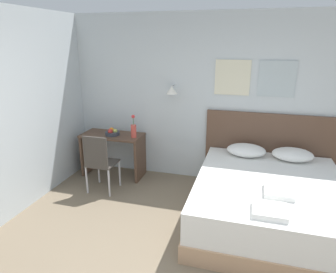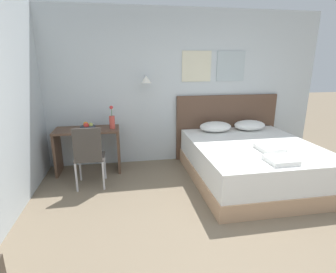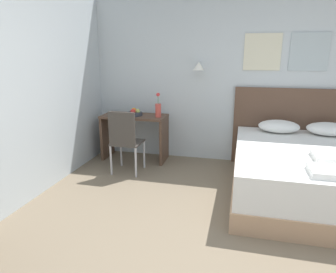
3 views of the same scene
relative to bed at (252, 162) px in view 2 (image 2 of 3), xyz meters
The scene contains 12 objects.
ground_plane 1.81m from the bed, 122.47° to the right, with size 24.00×24.00×0.00m, color #756651.
wall_back 1.80m from the bed, 130.37° to the left, with size 5.28×0.31×2.65m.
bed is the anchor object (origin of this frame).
headboard 1.11m from the bed, 90.00° to the left, with size 1.93×0.06×1.19m.
pillow_left 0.93m from the bed, 112.37° to the left, with size 0.56×0.41×0.17m.
pillow_right 0.93m from the bed, 67.63° to the left, with size 0.56×0.41×0.17m.
folded_towel_near_foot 0.46m from the bed, 76.50° to the right, with size 0.32×0.35×0.06m.
folded_towel_mid_bed 0.83m from the bed, 93.02° to the right, with size 0.34×0.32×0.06m.
desk 2.64m from the bed, 162.41° to the left, with size 1.02×0.49×0.73m.
desk_chair 2.44m from the bed, behind, with size 0.41×0.41×0.92m.
fruit_bowl 2.64m from the bed, 162.96° to the left, with size 0.24×0.24×0.12m.
flower_vase 2.29m from the bed, 160.44° to the left, with size 0.09×0.09×0.37m.
Camera 2 is at (-0.96, -1.96, 1.78)m, focal length 28.00 mm.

